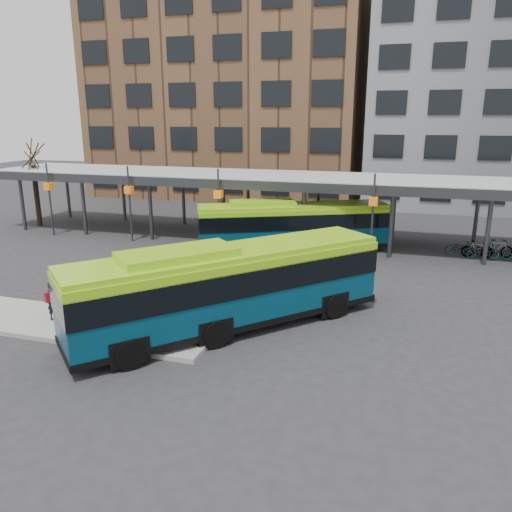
{
  "coord_description": "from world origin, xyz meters",
  "views": [
    {
      "loc": [
        7.64,
        -17.88,
        7.75
      ],
      "look_at": [
        1.52,
        2.44,
        1.8
      ],
      "focal_mm": 35.0,
      "sensor_mm": 36.0,
      "label": 1
    }
  ],
  "objects_px": {
    "bus_front": "(229,285)",
    "pedestrian": "(53,300)",
    "bus_rear": "(292,225)",
    "tree": "(36,193)"
  },
  "relations": [
    {
      "from": "bus_front",
      "to": "pedestrian",
      "type": "xyz_separation_m",
      "value": [
        -6.63,
        -1.51,
        -0.8
      ]
    },
    {
      "from": "bus_rear",
      "to": "bus_front",
      "type": "bearing_deg",
      "value": -114.07
    },
    {
      "from": "bus_front",
      "to": "pedestrian",
      "type": "relative_size",
      "value": 7.08
    },
    {
      "from": "tree",
      "to": "bus_front",
      "type": "bearing_deg",
      "value": -34.37
    },
    {
      "from": "tree",
      "to": "pedestrian",
      "type": "xyz_separation_m",
      "value": [
        13.0,
        -14.94,
        -1.49
      ]
    },
    {
      "from": "bus_rear",
      "to": "pedestrian",
      "type": "xyz_separation_m",
      "value": [
        -6.38,
        -13.22,
        -0.65
      ]
    },
    {
      "from": "bus_front",
      "to": "pedestrian",
      "type": "distance_m",
      "value": 6.85
    },
    {
      "from": "bus_front",
      "to": "bus_rear",
      "type": "height_order",
      "value": "bus_front"
    },
    {
      "from": "bus_rear",
      "to": "pedestrian",
      "type": "relative_size",
      "value": 7.37
    },
    {
      "from": "tree",
      "to": "bus_rear",
      "type": "relative_size",
      "value": 0.51
    }
  ]
}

